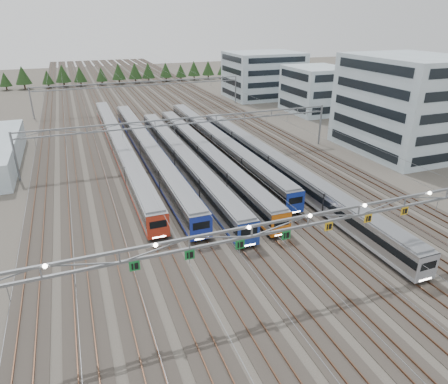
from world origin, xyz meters
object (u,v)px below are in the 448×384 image
object	(u,v)px
gantry_near	(308,223)
train_a	(119,145)
depot_bldg_south	(406,105)
depot_bldg_mid	(316,90)
gantry_far	(141,87)
train_e	(218,142)
train_f	(275,164)
gantry_mid	(187,126)
depot_bldg_north	(263,75)
train_c	(182,158)
train_b	(148,149)
train_d	(205,154)

from	to	relation	value
gantry_near	train_a	bearing A→B (deg)	103.30
depot_bldg_south	depot_bldg_mid	size ratio (longest dim) A/B	1.38
gantry_far	gantry_near	bearing A→B (deg)	-90.03
train_e	train_f	xyz separation A→B (m)	(4.50, -14.92, -0.07)
gantry_near	gantry_mid	size ratio (longest dim) A/B	1.00
train_a	depot_bldg_mid	bearing A→B (deg)	18.93
depot_bldg_north	train_e	bearing A→B (deg)	-124.36
train_c	depot_bldg_north	world-z (taller)	depot_bldg_north
gantry_far	depot_bldg_south	bearing A→B (deg)	-53.04
train_a	depot_bldg_south	world-z (taller)	depot_bldg_south
train_b	train_c	size ratio (longest dim) A/B	1.14
train_e	train_f	size ratio (longest dim) A/B	0.93
gantry_far	depot_bldg_north	bearing A→B (deg)	8.30
gantry_near	depot_bldg_mid	xyz separation A→B (m)	(43.70, 66.22, -1.12)
train_e	gantry_near	bearing A→B (deg)	-99.10
depot_bldg_north	train_a	bearing A→B (deg)	-139.60
train_e	depot_bldg_north	size ratio (longest dim) A/B	2.66
depot_bldg_north	train_b	bearing A→B (deg)	-134.08
train_a	gantry_near	xyz separation A→B (m)	(11.20, -47.39, 5.07)
train_e	depot_bldg_mid	bearing A→B (deg)	32.83
train_b	depot_bldg_north	size ratio (longest dim) A/B	2.88
train_d	train_c	bearing A→B (deg)	-164.82
train_b	train_f	distance (m)	23.60
train_f	gantry_mid	world-z (taller)	gantry_mid
train_d	train_e	xyz separation A→B (m)	(4.50, 5.57, 0.05)
train_c	gantry_far	world-z (taller)	gantry_far
train_d	gantry_mid	size ratio (longest dim) A/B	1.00
gantry_near	train_d	bearing A→B (deg)	86.43
gantry_far	depot_bldg_north	world-z (taller)	depot_bldg_north
train_b	depot_bldg_north	world-z (taller)	depot_bldg_north
gantry_near	depot_bldg_north	bearing A→B (deg)	66.28
train_a	depot_bldg_south	xyz separation A→B (m)	(51.80, -16.17, 6.85)
gantry_mid	gantry_near	bearing A→B (deg)	-90.07
train_d	train_f	world-z (taller)	train_d
train_c	gantry_near	bearing A→B (deg)	-86.46
train_d	gantry_near	bearing A→B (deg)	-93.57
train_c	depot_bldg_south	bearing A→B (deg)	-5.87
train_f	depot_bldg_north	xyz separation A→B (m)	(28.67, 63.45, 4.99)
train_a	train_f	size ratio (longest dim) A/B	1.08
gantry_mid	gantry_far	distance (m)	45.00
train_a	gantry_near	size ratio (longest dim) A/B	1.22
gantry_far	train_d	bearing A→B (deg)	-87.33
depot_bldg_south	depot_bldg_mid	xyz separation A→B (m)	(3.10, 34.99, -2.90)
train_b	train_d	distance (m)	10.77
train_e	depot_bldg_mid	distance (m)	44.09
train_e	depot_bldg_mid	xyz separation A→B (m)	(36.90, 23.81, 3.95)
train_c	gantry_mid	size ratio (longest dim) A/B	0.99
train_b	gantry_mid	xyz separation A→B (m)	(6.75, -2.64, 4.34)
train_b	depot_bldg_south	distance (m)	49.16
gantry_near	depot_bldg_north	distance (m)	99.34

